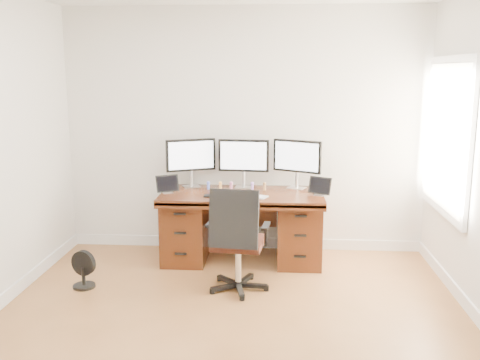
# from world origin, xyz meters

# --- Properties ---
(ground) EXTENTS (4.50, 4.50, 0.00)m
(ground) POSITION_xyz_m (0.00, 0.00, 0.00)
(ground) COLOR olive
(ground) RESTS_ON ground
(back_wall) EXTENTS (4.00, 0.10, 2.70)m
(back_wall) POSITION_xyz_m (0.00, 2.25, 1.35)
(back_wall) COLOR silver
(back_wall) RESTS_ON ground
(desk) EXTENTS (1.70, 0.80, 0.75)m
(desk) POSITION_xyz_m (0.00, 1.83, 0.40)
(desk) COLOR #471F0E
(desk) RESTS_ON ground
(office_chair) EXTENTS (0.59, 0.59, 1.00)m
(office_chair) POSITION_xyz_m (0.01, 0.99, 0.33)
(office_chair) COLOR black
(office_chair) RESTS_ON ground
(floor_fan) EXTENTS (0.25, 0.21, 0.36)m
(floor_fan) POSITION_xyz_m (-1.44, 0.97, 0.17)
(floor_fan) COLOR black
(floor_fan) RESTS_ON ground
(monitor_left) EXTENTS (0.52, 0.25, 0.53)m
(monitor_left) POSITION_xyz_m (-0.58, 2.07, 1.09)
(monitor_left) COLOR silver
(monitor_left) RESTS_ON desk
(monitor_center) EXTENTS (0.55, 0.15, 0.53)m
(monitor_center) POSITION_xyz_m (-0.00, 2.07, 1.09)
(monitor_center) COLOR silver
(monitor_center) RESTS_ON desk
(monitor_right) EXTENTS (0.51, 0.27, 0.53)m
(monitor_right) POSITION_xyz_m (0.58, 2.07, 1.09)
(monitor_right) COLOR silver
(monitor_right) RESTS_ON desk
(tablet_left) EXTENTS (0.24, 0.17, 0.19)m
(tablet_left) POSITION_xyz_m (-0.78, 1.75, 0.84)
(tablet_left) COLOR silver
(tablet_left) RESTS_ON desk
(tablet_right) EXTENTS (0.24, 0.17, 0.19)m
(tablet_right) POSITION_xyz_m (0.81, 1.75, 0.84)
(tablet_right) COLOR silver
(tablet_right) RESTS_ON desk
(keyboard) EXTENTS (0.31, 0.14, 0.01)m
(keyboard) POSITION_xyz_m (0.04, 1.58, 0.76)
(keyboard) COLOR white
(keyboard) RESTS_ON desk
(trackpad) EXTENTS (0.18, 0.18, 0.01)m
(trackpad) POSITION_xyz_m (0.19, 1.61, 0.76)
(trackpad) COLOR silver
(trackpad) RESTS_ON desk
(drawing_tablet) EXTENTS (0.20, 0.13, 0.01)m
(drawing_tablet) POSITION_xyz_m (-0.28, 1.63, 0.76)
(drawing_tablet) COLOR black
(drawing_tablet) RESTS_ON desk
(phone) EXTENTS (0.15, 0.11, 0.01)m
(phone) POSITION_xyz_m (0.02, 1.77, 0.76)
(phone) COLOR black
(phone) RESTS_ON desk
(figurine_blue) EXTENTS (0.04, 0.04, 0.09)m
(figurine_blue) POSITION_xyz_m (-0.38, 1.95, 0.80)
(figurine_blue) COLOR #536ADC
(figurine_blue) RESTS_ON desk
(figurine_orange) EXTENTS (0.04, 0.04, 0.09)m
(figurine_orange) POSITION_xyz_m (-0.24, 1.95, 0.80)
(figurine_orange) COLOR #EBB554
(figurine_orange) RESTS_ON desk
(figurine_pink) EXTENTS (0.04, 0.04, 0.09)m
(figurine_pink) POSITION_xyz_m (-0.13, 1.95, 0.80)
(figurine_pink) COLOR pink
(figurine_pink) RESTS_ON desk
(figurine_purple) EXTENTS (0.04, 0.04, 0.09)m
(figurine_purple) POSITION_xyz_m (0.10, 1.95, 0.80)
(figurine_purple) COLOR #9F76E0
(figurine_purple) RESTS_ON desk
(figurine_brown) EXTENTS (0.04, 0.04, 0.09)m
(figurine_brown) POSITION_xyz_m (0.23, 1.95, 0.80)
(figurine_brown) COLOR #9B7445
(figurine_brown) RESTS_ON desk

